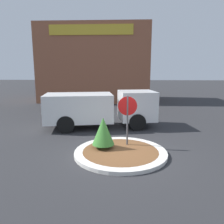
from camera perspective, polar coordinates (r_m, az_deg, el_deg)
The scene contains 6 objects.
ground_plane at distance 8.54m, azimuth 2.24°, elevation -10.95°, with size 120.00×120.00×0.00m, color #2D2D30.
traffic_island at distance 8.51m, azimuth 2.25°, elevation -10.53°, with size 3.53×3.53×0.14m.
stop_sign at distance 8.83m, azimuth 4.06°, elevation -0.03°, with size 0.77×0.07×2.16m.
island_shrub at distance 8.59m, azimuth -2.32°, elevation -4.98°, with size 0.87×0.87×1.23m.
utility_truck at distance 12.12m, azimuth -3.18°, elevation 1.26°, with size 6.27×3.01×2.01m.
storefront_building at distance 23.43m, azimuth -4.33°, elevation 12.35°, with size 10.75×6.07×7.48m.
Camera 1 is at (0.06, -7.92, 3.20)m, focal length 35.00 mm.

